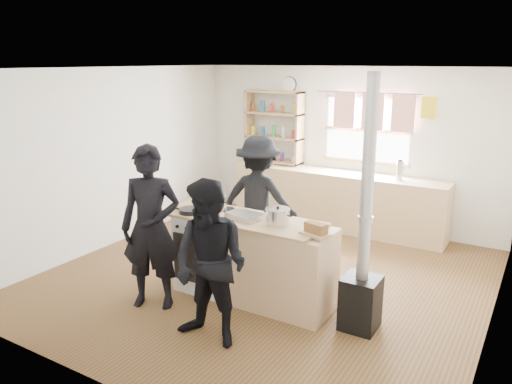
% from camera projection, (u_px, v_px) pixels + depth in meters
% --- Properties ---
extents(ground, '(5.00, 5.00, 0.01)m').
position_uv_depth(ground, '(266.00, 278.00, 6.14)').
color(ground, brown).
rests_on(ground, ground).
extents(back_counter, '(3.40, 0.55, 0.90)m').
position_uv_depth(back_counter, '(336.00, 200.00, 7.86)').
color(back_counter, tan).
rests_on(back_counter, ground).
extents(shelving_unit, '(1.00, 0.28, 1.20)m').
position_uv_depth(shelving_unit, '(274.00, 127.00, 8.28)').
color(shelving_unit, tan).
rests_on(shelving_unit, back_counter).
extents(thermos, '(0.10, 0.10, 0.28)m').
position_uv_depth(thermos, '(400.00, 170.00, 7.23)').
color(thermos, silver).
rests_on(thermos, back_counter).
extents(cooking_island, '(1.97, 0.64, 0.93)m').
position_uv_depth(cooking_island, '(253.00, 259.00, 5.49)').
color(cooking_island, white).
rests_on(cooking_island, ground).
extents(skillet_greens, '(0.28, 0.28, 0.05)m').
position_uv_depth(skillet_greens, '(191.00, 210.00, 5.59)').
color(skillet_greens, black).
rests_on(skillet_greens, cooking_island).
extents(roast_tray, '(0.41, 0.32, 0.06)m').
position_uv_depth(roast_tray, '(245.00, 216.00, 5.38)').
color(roast_tray, silver).
rests_on(roast_tray, cooking_island).
extents(stockpot_stove, '(0.24, 0.24, 0.19)m').
position_uv_depth(stockpot_stove, '(217.00, 203.00, 5.68)').
color(stockpot_stove, silver).
rests_on(stockpot_stove, cooking_island).
extents(stockpot_counter, '(0.26, 0.26, 0.20)m').
position_uv_depth(stockpot_counter, '(278.00, 216.00, 5.18)').
color(stockpot_counter, silver).
rests_on(stockpot_counter, cooking_island).
extents(bread_board, '(0.32, 0.27, 0.12)m').
position_uv_depth(bread_board, '(316.00, 230.00, 4.88)').
color(bread_board, tan).
rests_on(bread_board, cooking_island).
extents(flue_heater, '(0.35, 0.35, 2.50)m').
position_uv_depth(flue_heater, '(362.00, 268.00, 4.82)').
color(flue_heater, black).
rests_on(flue_heater, ground).
extents(person_near_left, '(0.76, 0.65, 1.76)m').
position_uv_depth(person_near_left, '(151.00, 228.00, 5.25)').
color(person_near_left, black).
rests_on(person_near_left, ground).
extents(person_near_right, '(0.77, 0.60, 1.57)m').
position_uv_depth(person_near_right, '(210.00, 264.00, 4.55)').
color(person_near_right, black).
rests_on(person_near_right, ground).
extents(person_far, '(1.16, 0.79, 1.67)m').
position_uv_depth(person_far, '(259.00, 199.00, 6.48)').
color(person_far, black).
rests_on(person_far, ground).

